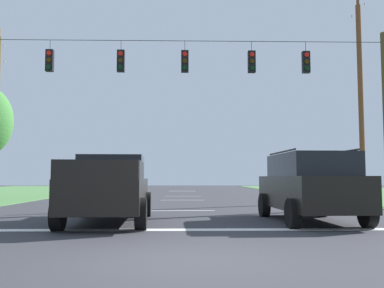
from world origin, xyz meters
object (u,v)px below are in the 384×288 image
Objects in this scene: suv_black at (309,185)px; distant_car_crossing_white at (321,183)px; overhead_signal_span at (184,105)px; pickup_truck at (110,189)px; utility_pole_mid_right at (361,98)px.

suv_black is 1.09× the size of distant_car_crossing_white.
overhead_signal_span is 3.69× the size of suv_black.
overhead_signal_span reaches higher than pickup_truck.
distant_car_crossing_white is 12.78m from utility_pole_mid_right.
overhead_signal_span reaches higher than suv_black.
overhead_signal_span is 7.52m from suv_black.
suv_black is 22.85m from distant_car_crossing_white.
distant_car_crossing_white is at bearing 82.23° from utility_pole_mid_right.
utility_pole_mid_right is (9.51, 4.20, 1.13)m from overhead_signal_span.
pickup_truck is 1.23× the size of distant_car_crossing_white.
utility_pole_mid_right reaches higher than suv_black.
pickup_truck is at bearing -121.54° from distant_car_crossing_white.
utility_pole_mid_right is (5.82, 9.84, 4.46)m from suv_black.
overhead_signal_span is at bearing -156.18° from utility_pole_mid_right.
utility_pole_mid_right reaches higher than distant_car_crossing_white.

